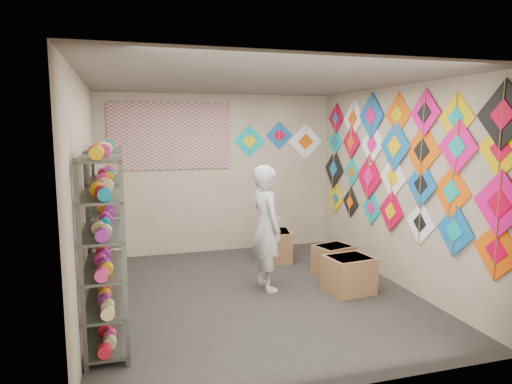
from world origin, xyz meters
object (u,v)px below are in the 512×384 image
object	(u,v)px
shopkeeper	(266,228)
carton_c	(275,246)
shelf_rack_front	(105,251)
shelf_rack_back	(108,224)
carton_a	(349,275)
carton_b	(333,260)

from	to	relation	value
shopkeeper	carton_c	xyz separation A→B (m)	(0.52, 1.18, -0.59)
shelf_rack_front	shelf_rack_back	size ratio (longest dim) A/B	1.00
shelf_rack_back	shopkeeper	size ratio (longest dim) A/B	1.14
shelf_rack_back	carton_a	distance (m)	3.15
shopkeeper	carton_b	bearing A→B (deg)	-81.97
carton_a	carton_b	bearing A→B (deg)	71.69
shelf_rack_front	shopkeeper	bearing A→B (deg)	27.76
shelf_rack_back	shopkeeper	xyz separation A→B (m)	(1.99, -0.25, -0.12)
carton_a	carton_c	bearing A→B (deg)	98.60
shopkeeper	carton_c	bearing A→B (deg)	-30.70
shopkeeper	carton_a	size ratio (longest dim) A/B	2.90
shelf_rack_back	shelf_rack_front	bearing A→B (deg)	-90.00
shelf_rack_front	carton_a	bearing A→B (deg)	11.29
carton_b	carton_c	size ratio (longest dim) A/B	0.92
shelf_rack_front	shopkeeper	world-z (taller)	shelf_rack_front
shelf_rack_front	carton_b	xyz separation A→B (m)	(3.13, 1.35, -0.74)
carton_b	carton_c	bearing A→B (deg)	109.22
shopkeeper	shelf_rack_back	bearing A→B (deg)	75.91
shelf_rack_back	carton_c	bearing A→B (deg)	20.37
shopkeeper	carton_c	size ratio (longest dim) A/B	2.96
carton_a	carton_b	xyz separation A→B (m)	(0.15, 0.76, -0.03)
shelf_rack_back	carton_a	bearing A→B (deg)	-13.26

